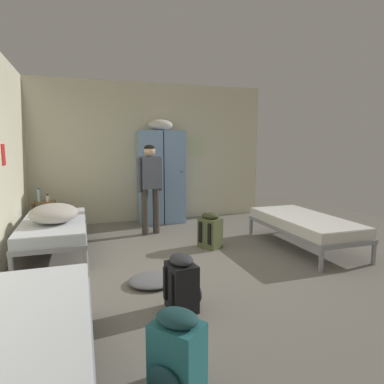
{
  "coord_description": "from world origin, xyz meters",
  "views": [
    {
      "loc": [
        -1.39,
        -3.94,
        1.59
      ],
      "look_at": [
        0.0,
        0.29,
        0.95
      ],
      "focal_mm": 31.37,
      "sensor_mm": 36.0,
      "label": 1
    }
  ],
  "objects_px": {
    "backpack_black": "(182,283)",
    "backpack_olive": "(211,231)",
    "bed_right": "(304,223)",
    "water_bottle": "(39,195)",
    "locker_bank": "(161,175)",
    "bed_left_front": "(19,335)",
    "bed_left_rear": "(54,227)",
    "shelf_unit": "(45,214)",
    "lotion_bottle": "(48,198)",
    "backpack_teal": "(176,354)",
    "clothes_pile_grey": "(153,280)",
    "person_traveler": "(150,181)",
    "bedding_heap": "(54,213)"
  },
  "relations": [
    {
      "from": "bed_right",
      "to": "backpack_teal",
      "type": "distance_m",
      "value": 3.56
    },
    {
      "from": "water_bottle",
      "to": "bed_right",
      "type": "bearing_deg",
      "value": -29.44
    },
    {
      "from": "shelf_unit",
      "to": "bed_left_rear",
      "type": "xyz_separation_m",
      "value": [
        0.25,
        -1.28,
        0.04
      ]
    },
    {
      "from": "backpack_black",
      "to": "clothes_pile_grey",
      "type": "height_order",
      "value": "backpack_black"
    },
    {
      "from": "clothes_pile_grey",
      "to": "backpack_olive",
      "type": "bearing_deg",
      "value": 43.53
    },
    {
      "from": "bed_right",
      "to": "backpack_teal",
      "type": "height_order",
      "value": "backpack_teal"
    },
    {
      "from": "bedding_heap",
      "to": "clothes_pile_grey",
      "type": "xyz_separation_m",
      "value": [
        1.12,
        -1.38,
        -0.58
      ]
    },
    {
      "from": "bedding_heap",
      "to": "backpack_teal",
      "type": "xyz_separation_m",
      "value": [
        0.93,
        -3.1,
        -0.36
      ]
    },
    {
      "from": "locker_bank",
      "to": "clothes_pile_grey",
      "type": "bearing_deg",
      "value": -105.0
    },
    {
      "from": "backpack_black",
      "to": "backpack_olive",
      "type": "bearing_deg",
      "value": 60.91
    },
    {
      "from": "shelf_unit",
      "to": "clothes_pile_grey",
      "type": "distance_m",
      "value": 3.17
    },
    {
      "from": "lotion_bottle",
      "to": "backpack_black",
      "type": "relative_size",
      "value": 0.25
    },
    {
      "from": "clothes_pile_grey",
      "to": "person_traveler",
      "type": "bearing_deg",
      "value": 79.24
    },
    {
      "from": "bed_left_front",
      "to": "water_bottle",
      "type": "xyz_separation_m",
      "value": [
        -0.33,
        4.24,
        0.3
      ]
    },
    {
      "from": "bed_right",
      "to": "shelf_unit",
      "type": "bearing_deg",
      "value": 150.27
    },
    {
      "from": "bed_right",
      "to": "backpack_black",
      "type": "xyz_separation_m",
      "value": [
        -2.34,
        -1.29,
        -0.12
      ]
    },
    {
      "from": "bedding_heap",
      "to": "person_traveler",
      "type": "bearing_deg",
      "value": 26.27
    },
    {
      "from": "lotion_bottle",
      "to": "backpack_teal",
      "type": "distance_m",
      "value": 4.66
    },
    {
      "from": "bed_right",
      "to": "lotion_bottle",
      "type": "xyz_separation_m",
      "value": [
        -3.82,
        2.18,
        0.25
      ]
    },
    {
      "from": "water_bottle",
      "to": "lotion_bottle",
      "type": "xyz_separation_m",
      "value": [
        0.15,
        -0.06,
        -0.05
      ]
    },
    {
      "from": "backpack_olive",
      "to": "backpack_black",
      "type": "height_order",
      "value": "same"
    },
    {
      "from": "bed_left_front",
      "to": "lotion_bottle",
      "type": "relative_size",
      "value": 13.78
    },
    {
      "from": "backpack_olive",
      "to": "bed_left_rear",
      "type": "bearing_deg",
      "value": 168.08
    },
    {
      "from": "shelf_unit",
      "to": "backpack_olive",
      "type": "distance_m",
      "value": 3.08
    },
    {
      "from": "locker_bank",
      "to": "backpack_olive",
      "type": "height_order",
      "value": "locker_bank"
    },
    {
      "from": "bed_right",
      "to": "water_bottle",
      "type": "height_order",
      "value": "water_bottle"
    },
    {
      "from": "bed_left_rear",
      "to": "backpack_olive",
      "type": "relative_size",
      "value": 3.45
    },
    {
      "from": "person_traveler",
      "to": "lotion_bottle",
      "type": "xyz_separation_m",
      "value": [
        -1.73,
        0.66,
        -0.32
      ]
    },
    {
      "from": "bed_right",
      "to": "person_traveler",
      "type": "bearing_deg",
      "value": 143.99
    },
    {
      "from": "bed_left_front",
      "to": "lotion_bottle",
      "type": "distance_m",
      "value": 4.19
    },
    {
      "from": "person_traveler",
      "to": "backpack_olive",
      "type": "bearing_deg",
      "value": -55.62
    },
    {
      "from": "locker_bank",
      "to": "backpack_black",
      "type": "distance_m",
      "value": 3.78
    },
    {
      "from": "locker_bank",
      "to": "bed_right",
      "type": "bearing_deg",
      "value": -54.27
    },
    {
      "from": "backpack_teal",
      "to": "clothes_pile_grey",
      "type": "height_order",
      "value": "backpack_teal"
    },
    {
      "from": "shelf_unit",
      "to": "bed_right",
      "type": "height_order",
      "value": "shelf_unit"
    },
    {
      "from": "shelf_unit",
      "to": "person_traveler",
      "type": "xyz_separation_m",
      "value": [
        1.8,
        -0.7,
        0.61
      ]
    },
    {
      "from": "bed_right",
      "to": "backpack_olive",
      "type": "xyz_separation_m",
      "value": [
        -1.37,
        0.46,
        -0.12
      ]
    },
    {
      "from": "person_traveler",
      "to": "backpack_olive",
      "type": "height_order",
      "value": "person_traveler"
    },
    {
      "from": "backpack_olive",
      "to": "person_traveler",
      "type": "bearing_deg",
      "value": 124.38
    },
    {
      "from": "shelf_unit",
      "to": "bedding_heap",
      "type": "xyz_separation_m",
      "value": [
        0.27,
        -1.45,
        0.28
      ]
    },
    {
      "from": "shelf_unit",
      "to": "backpack_teal",
      "type": "distance_m",
      "value": 4.71
    },
    {
      "from": "bed_left_rear",
      "to": "backpack_olive",
      "type": "bearing_deg",
      "value": -11.92
    },
    {
      "from": "water_bottle",
      "to": "person_traveler",
      "type": "bearing_deg",
      "value": -20.98
    },
    {
      "from": "shelf_unit",
      "to": "lotion_bottle",
      "type": "relative_size",
      "value": 4.14
    },
    {
      "from": "locker_bank",
      "to": "clothes_pile_grey",
      "type": "relative_size",
      "value": 3.74
    },
    {
      "from": "bed_left_rear",
      "to": "bed_left_front",
      "type": "height_order",
      "value": "same"
    },
    {
      "from": "bed_left_front",
      "to": "bed_left_rear",
      "type": "bearing_deg",
      "value": 90.0
    },
    {
      "from": "bed_left_rear",
      "to": "backpack_black",
      "type": "xyz_separation_m",
      "value": [
        1.3,
        -2.23,
        -0.12
      ]
    },
    {
      "from": "bed_left_front",
      "to": "backpack_teal",
      "type": "height_order",
      "value": "backpack_teal"
    },
    {
      "from": "person_traveler",
      "to": "backpack_black",
      "type": "xyz_separation_m",
      "value": [
        -0.25,
        -2.81,
        -0.69
      ]
    }
  ]
}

